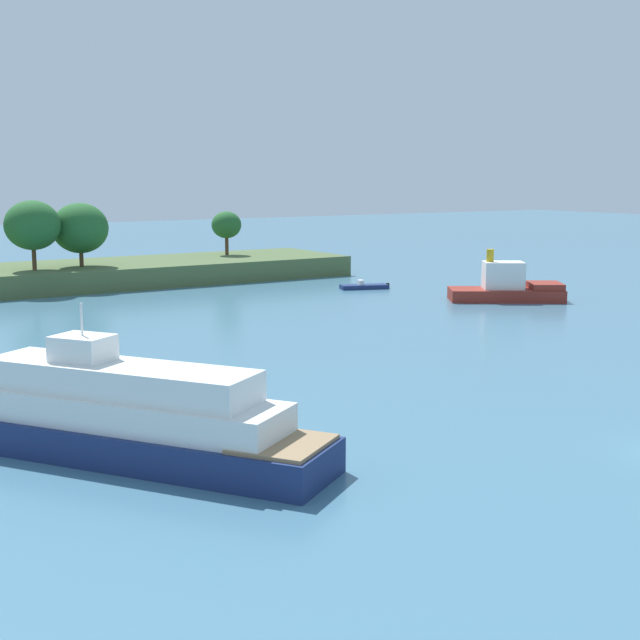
{
  "coord_description": "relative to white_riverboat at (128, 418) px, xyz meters",
  "views": [
    {
      "loc": [
        -32.76,
        -22.14,
        11.91
      ],
      "look_at": [
        2.33,
        32.75,
        1.2
      ],
      "focal_mm": 49.38,
      "sensor_mm": 36.0,
      "label": 1
    }
  ],
  "objects": [
    {
      "name": "small_motorboat",
      "position": [
        41.43,
        40.94,
        -1.52
      ],
      "size": [
        5.33,
        3.28,
        0.96
      ],
      "color": "navy",
      "rests_on": "ground"
    },
    {
      "name": "tugboat",
      "position": [
        47.94,
        26.18,
        -0.52
      ],
      "size": [
        11.24,
        9.41,
        4.96
      ],
      "color": "maroon",
      "rests_on": "ground"
    },
    {
      "name": "white_riverboat",
      "position": [
        0.0,
        0.0,
        0.0
      ],
      "size": [
        13.55,
        17.42,
        6.56
      ],
      "color": "navy",
      "rests_on": "ground"
    }
  ]
}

